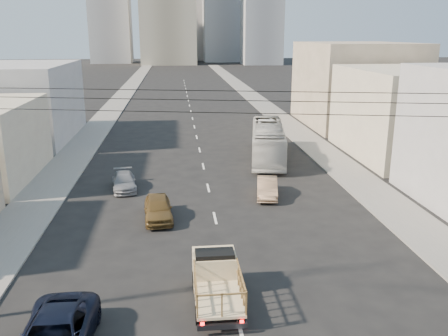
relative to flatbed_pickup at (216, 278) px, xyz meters
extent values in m
cube|color=slate|center=(-11.01, 65.45, -1.03)|extent=(3.50, 180.00, 0.12)
cube|color=slate|center=(12.49, 65.45, -1.03)|extent=(3.50, 180.00, 0.12)
cube|color=silver|center=(0.74, -2.55, -1.09)|extent=(0.15, 2.00, 0.01)
cube|color=silver|center=(0.74, 3.45, -1.09)|extent=(0.15, 2.00, 0.01)
cube|color=silver|center=(0.74, 9.45, -1.09)|extent=(0.15, 2.00, 0.01)
cube|color=silver|center=(0.74, 15.45, -1.09)|extent=(0.15, 2.00, 0.01)
cube|color=silver|center=(0.74, 21.45, -1.09)|extent=(0.15, 2.00, 0.01)
cube|color=silver|center=(0.74, 27.45, -1.09)|extent=(0.15, 2.00, 0.01)
cube|color=silver|center=(0.74, 33.45, -1.09)|extent=(0.15, 2.00, 0.01)
cube|color=silver|center=(0.74, 39.45, -1.09)|extent=(0.15, 2.00, 0.01)
cube|color=silver|center=(0.74, 45.45, -1.09)|extent=(0.15, 2.00, 0.01)
cube|color=silver|center=(0.74, 51.45, -1.09)|extent=(0.15, 2.00, 0.01)
cube|color=silver|center=(0.74, 57.45, -1.09)|extent=(0.15, 2.00, 0.01)
cube|color=silver|center=(0.74, 63.45, -1.09)|extent=(0.15, 2.00, 0.01)
cube|color=silver|center=(0.74, 69.45, -1.09)|extent=(0.15, 2.00, 0.01)
cube|color=silver|center=(0.74, 75.45, -1.09)|extent=(0.15, 2.00, 0.01)
cube|color=silver|center=(0.74, 81.45, -1.09)|extent=(0.15, 2.00, 0.01)
cube|color=silver|center=(0.74, 87.45, -1.09)|extent=(0.15, 2.00, 0.01)
cube|color=silver|center=(0.74, 93.45, -1.09)|extent=(0.15, 2.00, 0.01)
cube|color=silver|center=(0.74, 99.45, -1.09)|extent=(0.15, 2.00, 0.01)
cube|color=beige|center=(0.00, -0.90, -0.39)|extent=(1.90, 3.00, 0.12)
cube|color=beige|center=(0.00, 1.10, -0.14)|extent=(1.90, 1.60, 1.50)
cube|color=black|center=(0.00, 0.85, 0.46)|extent=(1.70, 0.90, 0.70)
cube|color=#2D2D33|center=(0.00, -2.45, -0.69)|extent=(1.90, 0.12, 0.22)
cube|color=#FF0C0C|center=(-0.75, -2.45, -0.54)|extent=(0.15, 0.05, 0.12)
cube|color=#FF0C0C|center=(0.75, -2.45, -0.54)|extent=(0.15, 0.05, 0.12)
cylinder|color=black|center=(-0.85, 1.20, -0.71)|extent=(0.25, 0.76, 0.76)
cylinder|color=black|center=(0.85, 1.20, -0.71)|extent=(0.25, 0.76, 0.76)
cylinder|color=black|center=(-0.85, -1.60, -0.71)|extent=(0.25, 0.76, 0.76)
cylinder|color=black|center=(0.85, -1.60, -0.71)|extent=(0.25, 0.76, 0.76)
imported|color=#B8B8B3|center=(6.72, 23.30, 0.54)|extent=(4.68, 12.05, 3.27)
imported|color=brown|center=(-2.76, 9.63, -0.39)|extent=(1.97, 4.27, 1.42)
imported|color=#927155|center=(4.72, 13.12, -0.44)|extent=(2.03, 4.14, 1.31)
imported|color=gray|center=(-5.43, 15.84, -0.51)|extent=(2.19, 4.24, 1.18)
cylinder|color=black|center=(0.74, -3.05, 8.21)|extent=(23.01, 5.02, 0.02)
cylinder|color=black|center=(0.74, -3.05, 7.91)|extent=(23.01, 5.02, 0.02)
cylinder|color=black|center=(0.74, -3.05, 7.51)|extent=(23.01, 5.02, 0.02)
cube|color=#BAAC96|center=(20.24, 23.45, 2.91)|extent=(11.00, 14.00, 8.00)
cube|color=gray|center=(20.74, 39.45, 3.91)|extent=(12.00, 16.00, 10.00)
cube|color=#99999C|center=(-18.76, 34.45, 2.91)|extent=(12.00, 16.00, 8.00)
cube|color=gray|center=(18.74, 180.45, 18.91)|extent=(16.00, 16.00, 40.00)
cube|color=gray|center=(-25.26, 175.45, 15.91)|extent=(15.00, 15.00, 34.00)
cube|color=#99999C|center=(6.74, 195.45, 20.91)|extent=(18.00, 18.00, 44.00)
cube|color=gray|center=(30.74, 160.45, 12.91)|extent=(14.00, 14.00, 28.00)
camera|label=1|loc=(-1.53, -17.92, 9.96)|focal=38.00mm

